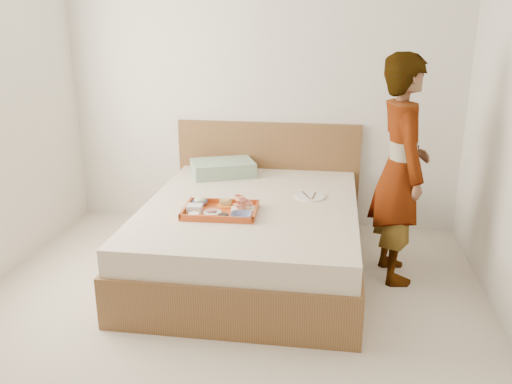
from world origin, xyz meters
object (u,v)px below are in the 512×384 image
Objects in this scene: tray at (221,210)px; dinner_plate at (310,196)px; person at (401,170)px; bed at (251,236)px.

tray reaches higher than dinner_plate.
dinner_plate is 0.14× the size of person.
bed is 1.20m from person.
dinner_plate is at bearing 34.07° from tray.
dinner_plate is (0.60, 0.44, -0.02)m from tray.
tray reaches higher than bed.
person is at bearing 2.29° from bed.
dinner_plate reaches higher than bed.
bed is 0.54m from dinner_plate.
dinner_plate is (0.42, 0.19, 0.27)m from bed.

